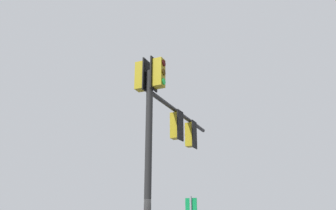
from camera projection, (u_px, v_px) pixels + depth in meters
signal_mast_assembly at (164, 127)px, 11.01m from camera, size 4.95×2.15×6.68m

